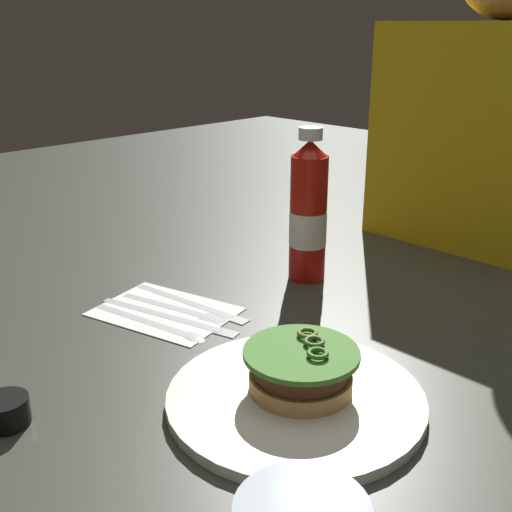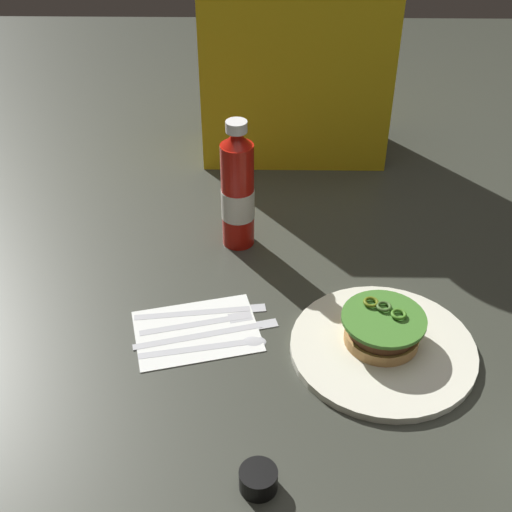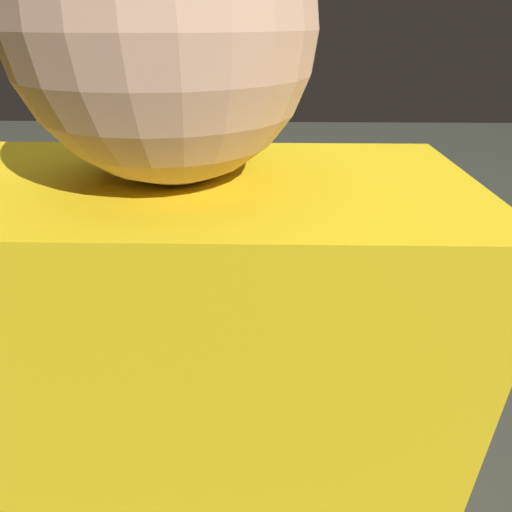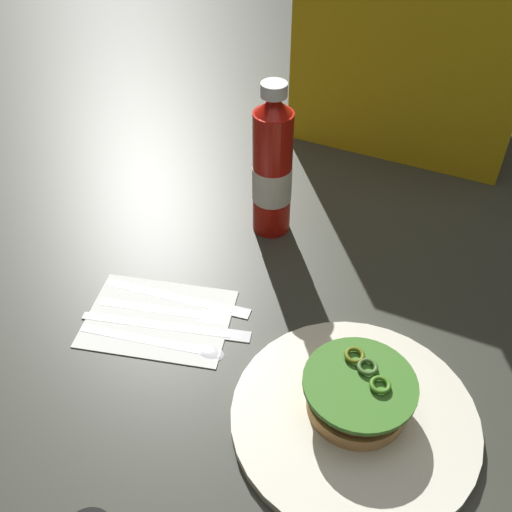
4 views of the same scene
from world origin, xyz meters
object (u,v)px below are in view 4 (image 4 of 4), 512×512
ketchup_bottle (272,170)px  spoon_utensil (171,343)px  fork_utensil (175,310)px  burger_sandwich (358,394)px  dinner_plate (354,418)px  napkin (159,317)px  steak_knife (176,326)px  butter_knife (186,298)px  diner_person (422,10)px

ketchup_bottle → spoon_utensil: ketchup_bottle is taller
spoon_utensil → fork_utensil: bearing=116.0°
burger_sandwich → spoon_utensil: (-0.24, -0.00, -0.03)m
spoon_utensil → dinner_plate: bearing=-1.7°
burger_sandwich → napkin: bearing=174.0°
steak_knife → butter_knife: bearing=106.1°
napkin → butter_knife: (0.02, 0.04, 0.00)m
burger_sandwich → spoon_utensil: 0.24m
dinner_plate → napkin: size_ratio=1.47×
napkin → ketchup_bottle: bearing=76.7°
ketchup_bottle → butter_knife: size_ratio=1.14×
dinner_plate → diner_person: 0.67m
napkin → fork_utensil: fork_utensil is taller
spoon_utensil → butter_knife: same height
napkin → fork_utensil: size_ratio=1.07×
dinner_plate → diner_person: (-0.11, 0.62, 0.23)m
burger_sandwich → napkin: size_ratio=0.66×
burger_sandwich → diner_person: size_ratio=0.22×
butter_knife → diner_person: 0.61m
burger_sandwich → fork_utensil: size_ratio=0.71×
dinner_plate → burger_sandwich: burger_sandwich is taller
dinner_plate → butter_knife: dinner_plate is taller
fork_utensil → butter_knife: size_ratio=0.84×
napkin → spoon_utensil: 0.05m
dinner_plate → ketchup_bottle: size_ratio=1.16×
butter_knife → napkin: bearing=-110.7°
dinner_plate → burger_sandwich: 0.03m
steak_knife → burger_sandwich: bearing=-5.5°
ketchup_bottle → napkin: ketchup_bottle is taller
dinner_plate → ketchup_bottle: bearing=129.0°
burger_sandwich → fork_utensil: (-0.26, 0.05, -0.03)m
burger_sandwich → napkin: 0.28m
dinner_plate → spoon_utensil: size_ratio=1.44×
burger_sandwich → diner_person: bearing=100.4°
dinner_plate → burger_sandwich: size_ratio=2.22×
burger_sandwich → steak_knife: (-0.24, 0.02, -0.03)m
fork_utensil → butter_knife: 0.02m
ketchup_bottle → diner_person: (0.11, 0.35, 0.13)m
burger_sandwich → steak_knife: 0.25m
burger_sandwich → diner_person: 0.65m
ketchup_bottle → butter_knife: ketchup_bottle is taller
ketchup_bottle → napkin: bearing=-103.3°
napkin → steak_knife: bearing=-10.6°
dinner_plate → diner_person: diner_person is taller
diner_person → fork_utensil: bearing=-104.6°
burger_sandwich → steak_knife: burger_sandwich is taller
spoon_utensil → butter_knife: (-0.02, 0.07, -0.00)m
steak_knife → butter_knife: size_ratio=1.06×
spoon_utensil → steak_knife: bearing=108.5°
butter_knife → burger_sandwich: bearing=-15.4°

